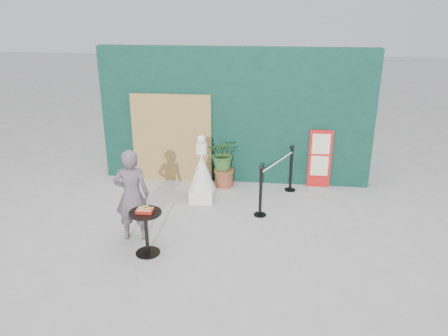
% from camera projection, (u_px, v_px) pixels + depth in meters
% --- Properties ---
extents(ground, '(60.00, 60.00, 0.00)m').
position_uv_depth(ground, '(215.00, 249.00, 7.26)').
color(ground, '#ADAAA5').
rests_on(ground, ground).
extents(back_wall, '(6.00, 0.30, 3.00)m').
position_uv_depth(back_wall, '(235.00, 116.00, 9.66)').
color(back_wall, '#0A2F28').
rests_on(back_wall, ground).
extents(bamboo_fence, '(1.80, 0.08, 2.00)m').
position_uv_depth(bamboo_fence, '(172.00, 138.00, 9.81)').
color(bamboo_fence, tan).
rests_on(bamboo_fence, ground).
extents(woman, '(0.64, 0.48, 1.62)m').
position_uv_depth(woman, '(132.00, 195.00, 7.34)').
color(woman, '#665760').
rests_on(woman, ground).
extents(menu_board, '(0.50, 0.07, 1.30)m').
position_uv_depth(menu_board, '(320.00, 159.00, 9.56)').
color(menu_board, red).
rests_on(menu_board, ground).
extents(statue, '(0.55, 0.55, 1.41)m').
position_uv_depth(statue, '(202.00, 175.00, 8.87)').
color(statue, white).
rests_on(statue, ground).
extents(cafe_table, '(0.52, 0.52, 0.75)m').
position_uv_depth(cafe_table, '(146.00, 226.00, 6.97)').
color(cafe_table, black).
rests_on(cafe_table, ground).
extents(food_basket, '(0.26, 0.19, 0.11)m').
position_uv_depth(food_basket, '(145.00, 210.00, 6.87)').
color(food_basket, '#B02112').
rests_on(food_basket, cafe_table).
extents(planter, '(0.67, 0.58, 1.13)m').
position_uv_depth(planter, '(224.00, 158.00, 9.59)').
color(planter, brown).
rests_on(planter, ground).
extents(stanchion_barrier, '(0.84, 1.54, 1.03)m').
position_uv_depth(stanchion_barrier, '(277.00, 180.00, 8.83)').
color(stanchion_barrier, black).
rests_on(stanchion_barrier, ground).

